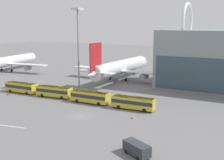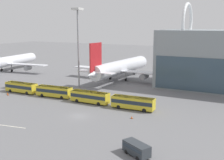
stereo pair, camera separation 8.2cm
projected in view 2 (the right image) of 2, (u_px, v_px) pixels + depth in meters
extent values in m
plane|color=slate|center=(79.00, 116.00, 65.95)|extent=(440.00, 440.00, 0.00)
torus|color=white|center=(187.00, 22.00, 96.61)|extent=(1.10, 13.13, 13.13)
cylinder|color=silver|center=(9.00, 61.00, 129.67)|extent=(9.02, 34.22, 4.46)
sphere|color=silver|center=(31.00, 57.00, 145.31)|extent=(4.37, 4.37, 4.37)
cube|color=silver|center=(6.00, 63.00, 127.91)|extent=(42.01, 9.26, 0.35)
cylinder|color=gray|center=(28.00, 68.00, 124.25)|extent=(2.69, 3.42, 2.28)
cylinder|color=gray|center=(25.00, 63.00, 140.59)|extent=(0.36, 0.36, 3.55)
cylinder|color=black|center=(25.00, 66.00, 140.93)|extent=(0.60, 1.15, 1.10)
cylinder|color=gray|center=(1.00, 66.00, 129.16)|extent=(0.36, 0.36, 3.55)
cylinder|color=black|center=(2.00, 70.00, 129.51)|extent=(0.60, 1.15, 1.10)
cylinder|color=gray|center=(12.00, 67.00, 127.22)|extent=(0.36, 0.36, 3.55)
cylinder|color=black|center=(12.00, 71.00, 127.57)|extent=(0.60, 1.15, 1.10)
cylinder|color=silver|center=(121.00, 67.00, 109.26)|extent=(7.31, 36.59, 5.34)
sphere|color=silver|center=(141.00, 62.00, 124.57)|extent=(5.23, 5.23, 5.23)
cone|color=silver|center=(94.00, 74.00, 93.95)|extent=(5.50, 8.24, 5.07)
cube|color=silver|center=(118.00, 70.00, 107.57)|extent=(39.49, 6.21, 0.35)
cylinder|color=gray|center=(94.00, 71.00, 113.38)|extent=(2.42, 3.85, 2.22)
cylinder|color=gray|center=(144.00, 76.00, 102.30)|extent=(2.42, 3.85, 2.22)
cube|color=red|center=(96.00, 57.00, 93.62)|extent=(0.76, 6.69, 9.54)
cube|color=silver|center=(96.00, 72.00, 94.59)|extent=(14.04, 3.95, 0.28)
cylinder|color=gray|center=(135.00, 69.00, 120.00)|extent=(0.36, 0.36, 3.79)
cylinder|color=black|center=(135.00, 73.00, 120.37)|extent=(0.51, 1.12, 1.10)
cylinder|color=gray|center=(110.00, 73.00, 109.61)|extent=(0.36, 0.36, 3.79)
cylinder|color=black|center=(110.00, 78.00, 109.98)|extent=(0.51, 1.12, 1.10)
cylinder|color=gray|center=(126.00, 75.00, 106.12)|extent=(0.36, 0.36, 3.79)
cylinder|color=black|center=(126.00, 80.00, 106.49)|extent=(0.51, 1.12, 1.10)
cube|color=gold|center=(21.00, 87.00, 88.33)|extent=(11.13, 3.02, 2.78)
cube|color=#232D38|center=(21.00, 86.00, 88.28)|extent=(10.91, 3.04, 0.97)
cube|color=silver|center=(21.00, 83.00, 88.08)|extent=(10.79, 2.93, 0.12)
cylinder|color=black|center=(33.00, 91.00, 88.21)|extent=(1.01, 0.32, 1.00)
cylinder|color=black|center=(27.00, 93.00, 85.93)|extent=(1.01, 0.32, 1.00)
cylinder|color=black|center=(17.00, 89.00, 91.23)|extent=(1.01, 0.32, 1.00)
cylinder|color=black|center=(10.00, 91.00, 88.95)|extent=(1.01, 0.32, 1.00)
cube|color=gold|center=(54.00, 91.00, 82.87)|extent=(11.26, 3.67, 2.78)
cube|color=#232D38|center=(54.00, 90.00, 82.82)|extent=(11.04, 3.68, 0.97)
cube|color=silver|center=(54.00, 87.00, 82.61)|extent=(10.92, 3.56, 0.12)
cylinder|color=black|center=(67.00, 96.00, 82.96)|extent=(1.02, 0.38, 1.00)
cylinder|color=black|center=(62.00, 98.00, 80.62)|extent=(1.02, 0.38, 1.00)
cylinder|color=black|center=(47.00, 93.00, 85.62)|extent=(1.02, 0.38, 1.00)
cylinder|color=black|center=(42.00, 95.00, 83.27)|extent=(1.02, 0.38, 1.00)
cube|color=gold|center=(90.00, 97.00, 76.68)|extent=(11.11, 2.93, 2.78)
cube|color=#232D38|center=(90.00, 96.00, 76.63)|extent=(10.89, 2.96, 0.97)
cube|color=silver|center=(90.00, 92.00, 76.42)|extent=(10.77, 2.84, 0.12)
cylinder|color=black|center=(103.00, 102.00, 76.53)|extent=(1.00, 0.31, 1.00)
cylinder|color=black|center=(99.00, 104.00, 74.26)|extent=(1.00, 0.31, 1.00)
cylinder|color=black|center=(82.00, 99.00, 79.60)|extent=(1.00, 0.31, 1.00)
cylinder|color=black|center=(77.00, 101.00, 77.33)|extent=(1.00, 0.31, 1.00)
cube|color=gold|center=(133.00, 103.00, 70.95)|extent=(11.19, 3.29, 2.78)
cube|color=#232D38|center=(133.00, 101.00, 70.89)|extent=(10.97, 3.31, 0.97)
cube|color=silver|center=(133.00, 97.00, 70.69)|extent=(10.85, 3.19, 0.12)
cylinder|color=black|center=(147.00, 108.00, 70.91)|extent=(1.01, 0.34, 1.00)
cylinder|color=black|center=(144.00, 110.00, 68.61)|extent=(1.01, 0.34, 1.00)
cylinder|color=black|center=(122.00, 104.00, 73.78)|extent=(1.01, 0.34, 1.00)
cylinder|color=black|center=(118.00, 107.00, 71.47)|extent=(1.01, 0.34, 1.00)
cube|color=#2D3338|center=(136.00, 148.00, 45.93)|extent=(5.40, 4.13, 1.87)
cube|color=#232D38|center=(136.00, 147.00, 45.88)|extent=(5.27, 4.08, 0.56)
cylinder|color=black|center=(126.00, 152.00, 46.72)|extent=(0.72, 0.52, 0.70)
cylinder|color=black|center=(135.00, 149.00, 47.82)|extent=(0.72, 0.52, 0.70)
cylinder|color=black|center=(138.00, 158.00, 44.39)|extent=(0.72, 0.52, 0.70)
cylinder|color=black|center=(147.00, 155.00, 45.50)|extent=(0.72, 0.52, 0.70)
cylinder|color=gray|center=(78.00, 50.00, 93.55)|extent=(0.53, 0.53, 25.83)
cube|color=silver|center=(77.00, 9.00, 90.98)|extent=(2.93, 2.93, 0.73)
cube|color=silver|center=(3.00, 125.00, 59.99)|extent=(11.47, 2.22, 0.01)
cube|color=black|center=(8.00, 95.00, 85.20)|extent=(0.54, 0.54, 0.02)
cone|color=#EA5914|center=(8.00, 94.00, 85.14)|extent=(0.40, 0.40, 0.59)
cube|color=black|center=(132.00, 118.00, 64.27)|extent=(0.61, 0.61, 0.02)
cone|color=#EA5914|center=(132.00, 117.00, 64.21)|extent=(0.45, 0.45, 0.59)
cube|color=black|center=(8.00, 94.00, 86.45)|extent=(0.65, 0.65, 0.02)
cone|color=#EA5914|center=(8.00, 93.00, 86.39)|extent=(0.48, 0.48, 0.55)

